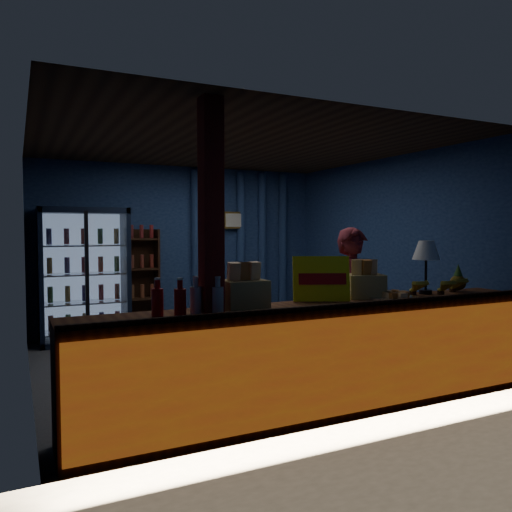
{
  "coord_description": "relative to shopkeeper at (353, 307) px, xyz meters",
  "views": [
    {
      "loc": [
        -2.4,
        -5.51,
        1.59
      ],
      "look_at": [
        0.15,
        -0.2,
        1.28
      ],
      "focal_mm": 35.0,
      "sensor_mm": 36.0,
      "label": 1
    }
  ],
  "objects": [
    {
      "name": "yellow_sign",
      "position": [
        -0.64,
        -0.38,
        0.35
      ],
      "size": [
        0.51,
        0.29,
        0.41
      ],
      "color": "#FFFB0D",
      "rests_on": "counter"
    },
    {
      "name": "ground",
      "position": [
        -0.68,
        1.39,
        -0.81
      ],
      "size": [
        4.6,
        4.6,
        0.0
      ],
      "primitive_type": "plane",
      "color": "#515154",
      "rests_on": "ground"
    },
    {
      "name": "table_lamp",
      "position": [
        0.59,
        -0.39,
        0.56
      ],
      "size": [
        0.27,
        0.27,
        0.53
      ],
      "color": "black",
      "rests_on": "counter"
    },
    {
      "name": "shopkeeper",
      "position": [
        0.0,
        0.0,
        0.0
      ],
      "size": [
        0.68,
        0.56,
        1.62
      ],
      "primitive_type": "imported",
      "rotation": [
        0.0,
        0.0,
        -0.34
      ],
      "color": "maroon",
      "rests_on": "ground"
    },
    {
      "name": "pineapple",
      "position": [
        1.04,
        -0.39,
        0.26
      ],
      "size": [
        0.16,
        0.16,
        0.28
      ],
      "color": "#825F17",
      "rests_on": "counter"
    },
    {
      "name": "framed_picture",
      "position": [
        0.17,
        3.48,
        0.94
      ],
      "size": [
        0.36,
        0.04,
        0.28
      ],
      "color": "#B7842D",
      "rests_on": "room_walls"
    },
    {
      "name": "snack_box_left",
      "position": [
        -1.42,
        -0.43,
        0.28
      ],
      "size": [
        0.36,
        0.3,
        0.38
      ],
      "color": "tan",
      "rests_on": "counter"
    },
    {
      "name": "support_post",
      "position": [
        -1.73,
        -0.51,
        0.49
      ],
      "size": [
        0.16,
        0.16,
        2.6
      ],
      "primitive_type": "cube",
      "color": "maroon",
      "rests_on": "ground"
    },
    {
      "name": "green_chair",
      "position": [
        -0.06,
        2.82,
        -0.52
      ],
      "size": [
        0.8,
        0.81,
        0.58
      ],
      "primitive_type": "imported",
      "rotation": [
        0.0,
        0.0,
        3.48
      ],
      "color": "#52A558",
      "rests_on": "ground"
    },
    {
      "name": "room_walls",
      "position": [
        -0.68,
        1.39,
        0.76
      ],
      "size": [
        4.6,
        4.6,
        4.6
      ],
      "color": "navy",
      "rests_on": "ground"
    },
    {
      "name": "bottle_shelf",
      "position": [
        -1.38,
        3.45,
        -0.01
      ],
      "size": [
        0.5,
        0.28,
        1.6
      ],
      "color": "#371F11",
      "rests_on": "ground"
    },
    {
      "name": "beverage_cooler",
      "position": [
        -2.23,
        3.3,
        0.13
      ],
      "size": [
        1.2,
        0.62,
        1.9
      ],
      "color": "black",
      "rests_on": "ground"
    },
    {
      "name": "counter",
      "position": [
        -0.68,
        -0.52,
        -0.33
      ],
      "size": [
        4.4,
        0.57,
        0.99
      ],
      "color": "brown",
      "rests_on": "ground"
    },
    {
      "name": "soda_bottles",
      "position": [
        -1.94,
        -0.56,
        0.26
      ],
      "size": [
        0.53,
        0.17,
        0.29
      ],
      "color": "#B30B0C",
      "rests_on": "counter"
    },
    {
      "name": "pastry_tray",
      "position": [
        0.03,
        -0.57,
        0.17
      ],
      "size": [
        0.46,
        0.46,
        0.07
      ],
      "color": "silver",
      "rests_on": "counter"
    },
    {
      "name": "side_table",
      "position": [
        -0.31,
        2.77,
        -0.58
      ],
      "size": [
        0.6,
        0.52,
        0.54
      ],
      "color": "#371F11",
      "rests_on": "ground"
    },
    {
      "name": "curtain_folds",
      "position": [
        0.32,
        3.53,
        0.49
      ],
      "size": [
        1.74,
        0.14,
        2.5
      ],
      "color": "navy",
      "rests_on": "room_walls"
    },
    {
      "name": "banana_bunches",
      "position": [
        0.69,
        -0.47,
        0.23
      ],
      "size": [
        0.77,
        0.3,
        0.17
      ],
      "color": "gold",
      "rests_on": "counter"
    },
    {
      "name": "snack_box_centre",
      "position": [
        -0.14,
        -0.35,
        0.27
      ],
      "size": [
        0.42,
        0.38,
        0.36
      ],
      "color": "tan",
      "rests_on": "counter"
    }
  ]
}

